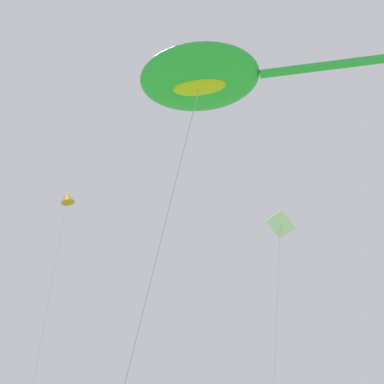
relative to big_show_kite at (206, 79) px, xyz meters
name	(u,v)px	position (x,y,z in m)	size (l,w,h in m)	color
big_show_kite	(206,79)	(0.00, 0.00, 0.00)	(5.10, 11.45, 14.04)	green
small_kite_tiny_distant	(280,231)	(7.19, -0.30, -3.31)	(1.49, 2.52, 11.02)	white
small_kite_bird_shape	(67,198)	(9.61, 15.71, 3.82)	(1.65, 1.54, 17.99)	orange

